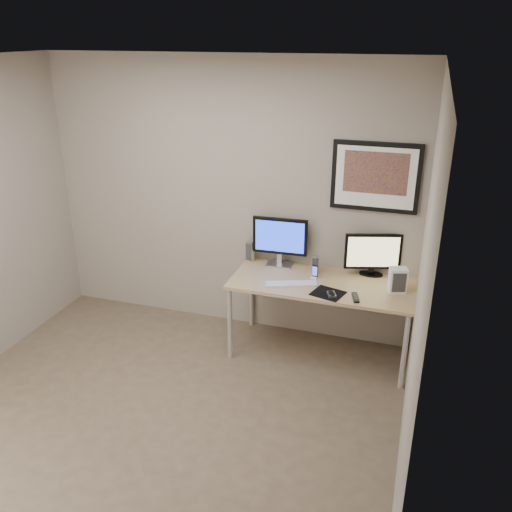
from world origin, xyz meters
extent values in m
plane|color=brown|center=(0.00, 0.00, 0.00)|extent=(3.60, 3.60, 0.00)
plane|color=white|center=(0.00, 0.00, 2.60)|extent=(3.60, 3.60, 0.00)
plane|color=gray|center=(0.00, 1.70, 1.30)|extent=(3.60, 0.00, 3.60)
plane|color=gray|center=(1.80, 0.00, 1.30)|extent=(0.00, 3.40, 3.40)
cube|color=#9B774B|center=(1.00, 1.35, 0.71)|extent=(1.60, 0.70, 0.03)
cylinder|color=silver|center=(0.24, 1.04, 0.35)|extent=(0.04, 0.04, 0.70)
cylinder|color=silver|center=(0.24, 1.66, 0.35)|extent=(0.04, 0.04, 0.70)
cylinder|color=silver|center=(1.76, 1.04, 0.35)|extent=(0.04, 0.04, 0.70)
cylinder|color=silver|center=(1.76, 1.66, 0.35)|extent=(0.04, 0.04, 0.70)
cube|color=black|center=(1.35, 1.68, 1.62)|extent=(0.75, 0.03, 0.60)
cube|color=white|center=(1.35, 1.67, 1.62)|extent=(0.67, 0.00, 0.52)
cube|color=orange|center=(1.35, 1.66, 1.66)|extent=(0.54, 0.00, 0.36)
cube|color=#ABABB0|center=(0.54, 1.59, 0.74)|extent=(0.24, 0.18, 0.02)
cube|color=#ABABB0|center=(0.54, 1.59, 0.80)|extent=(0.05, 0.04, 0.10)
cube|color=black|center=(0.54, 1.59, 1.02)|extent=(0.51, 0.06, 0.35)
cube|color=#132DC3|center=(0.54, 1.58, 1.02)|extent=(0.46, 0.03, 0.29)
cube|color=black|center=(1.39, 1.63, 0.74)|extent=(0.24, 0.17, 0.02)
cube|color=black|center=(1.39, 1.63, 0.77)|extent=(0.06, 0.05, 0.05)
cube|color=black|center=(1.39, 1.63, 0.96)|extent=(0.49, 0.17, 0.33)
cube|color=#C8C282|center=(1.39, 1.62, 0.96)|extent=(0.44, 0.13, 0.28)
cylinder|color=#ABABB0|center=(0.25, 1.62, 0.83)|extent=(0.10, 0.10, 0.20)
cylinder|color=#ABABB0|center=(0.90, 1.53, 0.81)|extent=(0.08, 0.08, 0.17)
cube|color=black|center=(0.92, 1.41, 0.79)|extent=(0.07, 0.07, 0.12)
cube|color=silver|center=(0.75, 1.22, 0.74)|extent=(0.47, 0.27, 0.02)
cube|color=black|center=(1.09, 1.14, 0.73)|extent=(0.31, 0.29, 0.00)
ellipsoid|color=black|center=(1.12, 1.11, 0.75)|extent=(0.09, 0.12, 0.03)
cube|color=black|center=(1.32, 1.12, 0.74)|extent=(0.09, 0.18, 0.02)
cube|color=white|center=(1.63, 1.36, 0.84)|extent=(0.17, 0.14, 0.22)
camera|label=1|loc=(1.75, -2.92, 2.78)|focal=38.00mm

